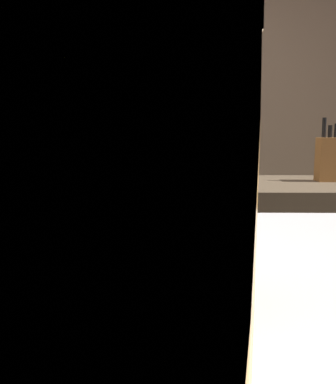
# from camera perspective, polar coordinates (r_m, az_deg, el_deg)

# --- Properties ---
(wall_back) EXTENTS (5.20, 0.10, 2.70)m
(wall_back) POSITION_cam_1_polar(r_m,az_deg,el_deg) (3.47, -2.99, 11.93)
(wall_back) COLOR #8F765D
(wall_back) RESTS_ON ground
(prep_counter) EXTENTS (2.10, 0.60, 0.92)m
(prep_counter) POSITION_cam_1_polar(r_m,az_deg,el_deg) (1.97, 4.41, -12.01)
(prep_counter) COLOR brown
(prep_counter) RESTS_ON ground
(back_shelf) EXTENTS (0.79, 0.36, 1.07)m
(back_shelf) POSITION_cam_1_polar(r_m,az_deg,el_deg) (3.27, -6.89, -2.26)
(back_shelf) COLOR #3A3A3A
(back_shelf) RESTS_ON ground
(bartender) EXTENTS (0.43, 0.52, 1.71)m
(bartender) POSITION_cam_1_polar(r_m,az_deg,el_deg) (1.39, -1.27, 2.04)
(bartender) COLOR #362C2F
(bartender) RESTS_ON ground
(knife_block) EXTENTS (0.10, 0.08, 0.29)m
(knife_block) POSITION_cam_1_polar(r_m,az_deg,el_deg) (2.02, 21.40, 4.39)
(knife_block) COLOR #915F2E
(knife_block) RESTS_ON prep_counter
(mixing_bowl) EXTENTS (0.19, 0.19, 0.05)m
(mixing_bowl) POSITION_cam_1_polar(r_m,az_deg,el_deg) (1.86, -8.21, 2.11)
(mixing_bowl) COLOR teal
(mixing_bowl) RESTS_ON prep_counter
(chefs_knife) EXTENTS (0.24, 0.11, 0.01)m
(chefs_knife) POSITION_cam_1_polar(r_m,az_deg,el_deg) (1.82, 8.08, 1.26)
(chefs_knife) COLOR silver
(chefs_knife) RESTS_ON prep_counter
(pint_glass_near) EXTENTS (0.08, 0.08, 0.13)m
(pint_glass_near) POSITION_cam_1_polar(r_m,az_deg,el_deg) (0.12, -8.25, -6.76)
(pint_glass_near) COLOR #E5AD56
(pint_glass_near) RESTS_ON bar_counter
(pint_glass_far) EXTENTS (0.08, 0.08, 0.14)m
(pint_glass_far) POSITION_cam_1_polar(r_m,az_deg,el_deg) (0.25, 1.48, 2.11)
(pint_glass_far) COLOR #AF6E27
(pint_glass_far) RESTS_ON bar_counter
(bottle_olive_oil) EXTENTS (0.07, 0.07, 0.27)m
(bottle_olive_oil) POSITION_cam_1_polar(r_m,az_deg,el_deg) (3.28, -11.00, 8.96)
(bottle_olive_oil) COLOR #346394
(bottle_olive_oil) RESTS_ON back_shelf
(bottle_vinegar) EXTENTS (0.07, 0.07, 0.27)m
(bottle_vinegar) POSITION_cam_1_polar(r_m,az_deg,el_deg) (3.21, -7.31, 9.07)
(bottle_vinegar) COLOR #CAC883
(bottle_vinegar) RESTS_ON back_shelf
(bottle_hot_sauce) EXTENTS (0.06, 0.06, 0.20)m
(bottle_hot_sauce) POSITION_cam_1_polar(r_m,az_deg,el_deg) (3.17, -11.12, 8.46)
(bottle_hot_sauce) COLOR black
(bottle_hot_sauce) RESTS_ON back_shelf
(bottle_soy) EXTENTS (0.06, 0.06, 0.27)m
(bottle_soy) POSITION_cam_1_polar(r_m,az_deg,el_deg) (3.26, -2.89, 9.11)
(bottle_soy) COLOR #2E5796
(bottle_soy) RESTS_ON back_shelf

